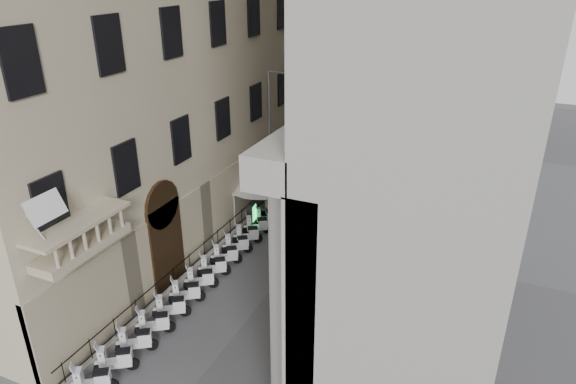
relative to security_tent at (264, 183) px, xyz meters
name	(u,v)px	position (x,y,z in m)	size (l,w,h in m)	color
iron_fence	(238,233)	(-0.77, -2.00, -2.62)	(0.30, 28.00, 1.40)	black
blue_awning	(407,205)	(7.68, 6.00, -2.62)	(1.60, 3.00, 3.00)	navy
flag	(83,383)	(-0.47, -15.00, -2.62)	(1.00, 1.40, 8.20)	#9E0C11
scooter_2	(118,371)	(0.33, -13.94, -2.62)	(0.56, 1.40, 1.50)	white
scooter_3	(138,351)	(0.33, -12.71, -2.62)	(0.56, 1.40, 1.50)	white
scooter_4	(156,334)	(0.33, -11.48, -2.62)	(0.56, 1.40, 1.50)	white
scooter_5	(173,317)	(0.33, -10.25, -2.62)	(0.56, 1.40, 1.50)	white
scooter_6	(188,302)	(0.33, -9.02, -2.62)	(0.56, 1.40, 1.50)	white
scooter_7	(202,289)	(0.33, -7.78, -2.62)	(0.56, 1.40, 1.50)	white
scooter_8	(215,276)	(0.33, -6.55, -2.62)	(0.56, 1.40, 1.50)	white
scooter_9	(227,264)	(0.33, -5.32, -2.62)	(0.56, 1.40, 1.50)	white
scooter_10	(238,253)	(0.33, -4.09, -2.62)	(0.56, 1.40, 1.50)	white
scooter_11	(248,243)	(0.33, -2.86, -2.62)	(0.56, 1.40, 1.50)	white
scooter_12	(258,234)	(0.33, -1.62, -2.62)	(0.56, 1.40, 1.50)	white
scooter_13	(267,225)	(0.33, -0.39, -2.62)	(0.56, 1.40, 1.50)	white
scooter_14	(275,217)	(0.33, 0.84, -2.62)	(0.56, 1.40, 1.50)	white
scooter_15	(283,209)	(0.33, 2.07, -2.62)	(0.56, 1.40, 1.50)	white
barrier_2	(317,351)	(7.18, -9.71, -2.62)	(0.60, 2.40, 1.10)	#9B9EA3
barrier_3	(336,317)	(7.18, -7.21, -2.62)	(0.60, 2.40, 1.10)	#9B9EA3
barrier_4	(352,288)	(7.18, -4.71, -2.62)	(0.60, 2.40, 1.10)	#9B9EA3
barrier_5	(366,263)	(7.18, -2.21, -2.62)	(0.60, 2.40, 1.10)	#9B9EA3
barrier_6	(378,242)	(7.18, 0.29, -2.62)	(0.60, 2.40, 1.10)	#9B9EA3
barrier_7	(388,224)	(7.18, 2.79, -2.62)	(0.60, 2.40, 1.10)	#9B9EA3
barrier_8	(397,207)	(7.18, 5.29, -2.62)	(0.60, 2.40, 1.10)	#9B9EA3
barrier_9	(405,193)	(7.18, 7.79, -2.62)	(0.60, 2.40, 1.10)	#9B9EA3
security_tent	(264,183)	(0.00, 0.00, 0.00)	(3.86, 3.86, 3.14)	white
street_lamp	(274,129)	(-0.28, 2.14, 2.78)	(2.85, 0.95, 8.98)	gray
info_kiosk	(253,215)	(-0.24, -1.12, -1.74)	(0.38, 0.85, 1.73)	black
pedestrian_a	(353,175)	(3.48, 7.43, -1.73)	(0.65, 0.43, 1.78)	#0D1434
pedestrian_b	(396,155)	(5.31, 12.96, -1.81)	(0.79, 0.62, 1.63)	black
pedestrian_c	(360,185)	(4.36, 6.22, -1.83)	(0.77, 0.50, 1.59)	black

